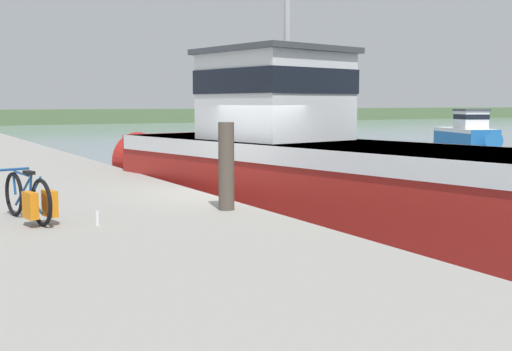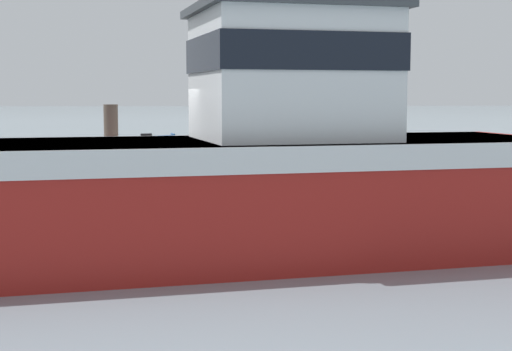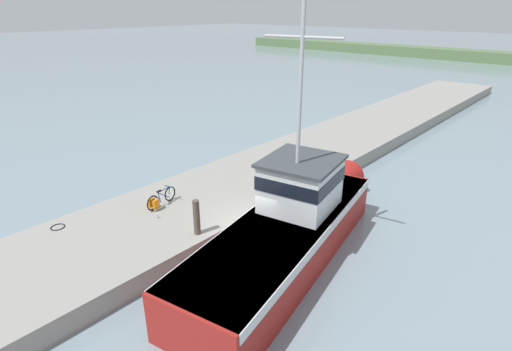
{
  "view_description": "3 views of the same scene",
  "coord_description": "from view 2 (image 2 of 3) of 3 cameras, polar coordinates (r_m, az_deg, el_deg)",
  "views": [
    {
      "loc": [
        -5.92,
        -11.08,
        2.53
      ],
      "look_at": [
        -0.67,
        -1.64,
        1.32
      ],
      "focal_mm": 45.0,
      "sensor_mm": 36.0,
      "label": 1
    },
    {
      "loc": [
        12.95,
        -0.21,
        2.4
      ],
      "look_at": [
        0.39,
        0.64,
        1.11
      ],
      "focal_mm": 55.0,
      "sensor_mm": 36.0,
      "label": 2
    },
    {
      "loc": [
        9.21,
        -10.3,
        8.91
      ],
      "look_at": [
        -2.26,
        2.56,
        1.59
      ],
      "focal_mm": 28.0,
      "sensor_mm": 36.0,
      "label": 3
    }
  ],
  "objects": [
    {
      "name": "mooring_post",
      "position": [
        14.42,
        -10.48,
        2.28
      ],
      "size": [
        0.26,
        0.26,
        1.42
      ],
      "primitive_type": "cylinder",
      "color": "#51473D",
      "rests_on": "dock_pier"
    },
    {
      "name": "ground_plane",
      "position": [
        13.18,
        -2.92,
        -4.64
      ],
      "size": [
        320.0,
        320.0,
        0.0
      ],
      "primitive_type": "plane",
      "color": "gray"
    },
    {
      "name": "dock_pier",
      "position": [
        16.79,
        -3.14,
        -0.96
      ],
      "size": [
        5.83,
        80.0,
        0.81
      ],
      "primitive_type": "cube",
      "color": "gray",
      "rests_on": "ground_plane"
    },
    {
      "name": "fishing_boat_main",
      "position": [
        11.56,
        -1.03,
        0.45
      ],
      "size": [
        5.12,
        13.06,
        9.44
      ],
      "rotation": [
        0.0,
        0.0,
        0.19
      ],
      "color": "maroon",
      "rests_on": "ground_plane"
    },
    {
      "name": "water_bottle_on_curb",
      "position": [
        16.68,
        -10.68,
        0.66
      ],
      "size": [
        0.06,
        0.06,
        0.21
      ],
      "primitive_type": "cylinder",
      "color": "silver",
      "rests_on": "dock_pier"
    },
    {
      "name": "bicycle_touring",
      "position": [
        17.35,
        -8.13,
        1.7
      ],
      "size": [
        0.63,
        1.74,
        0.75
      ],
      "rotation": [
        0.0,
        0.0,
        0.19
      ],
      "color": "black",
      "rests_on": "dock_pier"
    }
  ]
}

